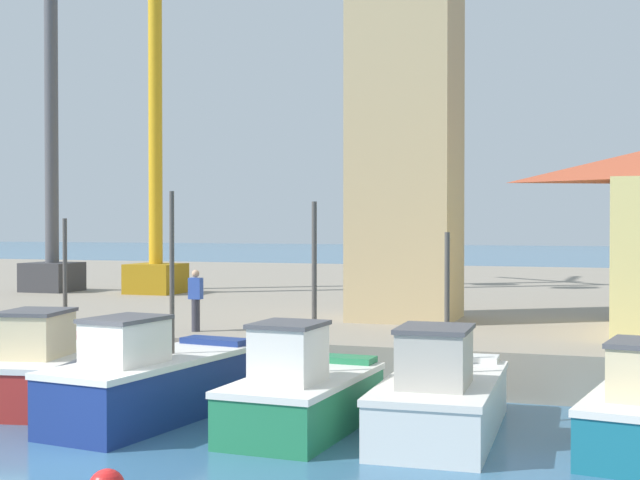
% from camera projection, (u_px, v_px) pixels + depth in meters
% --- Properties ---
extents(ground_plane, '(300.00, 300.00, 0.00)m').
position_uv_depth(ground_plane, '(71.00, 460.00, 14.75)').
color(ground_plane, '#386689').
extents(quay_wharf, '(120.00, 40.00, 1.09)m').
position_uv_depth(quay_wharf, '(416.00, 298.00, 40.44)').
color(quay_wharf, gray).
rests_on(quay_wharf, ground).
extents(fishing_boat_left_inner, '(2.86, 5.26, 4.04)m').
position_uv_depth(fishing_boat_left_inner, '(52.00, 368.00, 19.72)').
color(fishing_boat_left_inner, '#AD2823').
rests_on(fishing_boat_left_inner, ground).
extents(fishing_boat_mid_left, '(2.54, 5.29, 4.59)m').
position_uv_depth(fishing_boat_mid_left, '(152.00, 382.00, 17.76)').
color(fishing_boat_mid_left, navy).
rests_on(fishing_boat_mid_left, ground).
extents(fishing_boat_center, '(2.13, 4.34, 4.35)m').
position_uv_depth(fishing_boat_center, '(302.00, 394.00, 16.82)').
color(fishing_boat_center, '#237A4C').
rests_on(fishing_boat_center, ground).
extents(fishing_boat_mid_right, '(2.22, 4.96, 3.76)m').
position_uv_depth(fishing_boat_mid_right, '(441.00, 398.00, 16.46)').
color(fishing_boat_mid_right, silver).
rests_on(fishing_boat_mid_right, ground).
extents(clock_tower, '(3.47, 3.47, 16.95)m').
position_uv_depth(clock_tower, '(406.00, 43.00, 26.14)').
color(clock_tower, tan).
rests_on(clock_tower, quay_wharf).
extents(port_crane_near, '(5.00, 7.37, 17.93)m').
position_uv_depth(port_crane_near, '(155.00, 122.00, 36.11)').
color(port_crane_near, '#976E11').
rests_on(port_crane_near, quay_wharf).
extents(port_crane_far, '(3.88, 8.35, 20.63)m').
position_uv_depth(port_crane_far, '(55.00, 95.00, 37.17)').
color(port_crane_far, '#353539').
rests_on(port_crane_far, quay_wharf).
extents(dock_worker_near_tower, '(0.34, 0.22, 1.62)m').
position_uv_depth(dock_worker_near_tower, '(196.00, 299.00, 23.31)').
color(dock_worker_near_tower, '#33333D').
rests_on(dock_worker_near_tower, quay_wharf).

